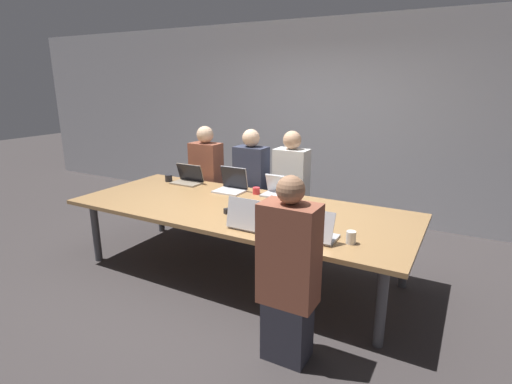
% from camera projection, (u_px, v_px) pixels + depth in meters
% --- Properties ---
extents(ground_plane, '(24.00, 24.00, 0.00)m').
position_uv_depth(ground_plane, '(240.00, 272.00, 4.23)').
color(ground_plane, '#383333').
extents(curtain_wall, '(12.00, 0.06, 2.80)m').
position_uv_depth(curtain_wall, '(322.00, 120.00, 5.82)').
color(curtain_wall, '#ADADB2').
rests_on(curtain_wall, ground_plane).
extents(conference_table, '(3.46, 1.40, 0.73)m').
position_uv_depth(conference_table, '(239.00, 212.00, 4.04)').
color(conference_table, '#9E7547').
rests_on(conference_table, ground_plane).
extents(laptop_near_midright, '(0.34, 0.27, 0.28)m').
position_uv_depth(laptop_near_midright, '(248.00, 220.00, 3.42)').
color(laptop_near_midright, silver).
rests_on(laptop_near_midright, conference_table).
extents(laptop_far_center, '(0.36, 0.23, 0.23)m').
position_uv_depth(laptop_far_center, '(279.00, 190.00, 4.40)').
color(laptop_far_center, '#B7B7BC').
rests_on(laptop_far_center, conference_table).
extents(person_far_center, '(0.40, 0.24, 1.39)m').
position_uv_depth(person_far_center, '(291.00, 190.00, 4.83)').
color(person_far_center, '#2D2D38').
rests_on(person_far_center, ground_plane).
extents(cup_far_center, '(0.08, 0.08, 0.08)m').
position_uv_depth(cup_far_center, '(256.00, 191.00, 4.47)').
color(cup_far_center, red).
rests_on(cup_far_center, conference_table).
extents(bottle_far_center, '(0.07, 0.07, 0.24)m').
position_uv_depth(bottle_far_center, '(297.00, 193.00, 4.14)').
color(bottle_far_center, black).
rests_on(bottle_far_center, conference_table).
extents(laptop_far_left, '(0.37, 0.24, 0.24)m').
position_uv_depth(laptop_far_left, '(188.00, 178.00, 4.93)').
color(laptop_far_left, gray).
rests_on(laptop_far_left, conference_table).
extents(person_far_left, '(0.40, 0.24, 1.40)m').
position_uv_depth(person_far_left, '(207.00, 180.00, 5.28)').
color(person_far_left, '#2D2D38').
rests_on(person_far_left, ground_plane).
extents(cup_far_left, '(0.09, 0.09, 0.08)m').
position_uv_depth(cup_far_left, '(169.00, 178.00, 5.03)').
color(cup_far_left, '#232328').
rests_on(cup_far_left, conference_table).
extents(laptop_far_midleft, '(0.33, 0.27, 0.28)m').
position_uv_depth(laptop_far_midleft, '(232.00, 184.00, 4.58)').
color(laptop_far_midleft, silver).
rests_on(laptop_far_midleft, conference_table).
extents(person_far_midleft, '(0.40, 0.24, 1.39)m').
position_uv_depth(person_far_midleft, '(251.00, 186.00, 4.99)').
color(person_far_midleft, '#2D2D38').
rests_on(person_far_midleft, ground_plane).
extents(laptop_near_right, '(0.32, 0.26, 0.26)m').
position_uv_depth(laptop_near_right, '(315.00, 231.00, 3.18)').
color(laptop_near_right, '#B7B7BC').
rests_on(laptop_near_right, conference_table).
extents(person_near_right, '(0.40, 0.24, 1.37)m').
position_uv_depth(person_near_right, '(289.00, 275.00, 2.76)').
color(person_near_right, '#2D2D38').
rests_on(person_near_right, ground_plane).
extents(cup_near_right, '(0.08, 0.08, 0.10)m').
position_uv_depth(cup_near_right, '(351.00, 237.00, 3.11)').
color(cup_near_right, white).
rests_on(cup_near_right, conference_table).
extents(bottle_near_right, '(0.08, 0.08, 0.23)m').
position_uv_depth(bottle_near_right, '(292.00, 216.00, 3.46)').
color(bottle_near_right, '#ADD1E0').
rests_on(bottle_near_right, conference_table).
extents(stapler, '(0.11, 0.15, 0.05)m').
position_uv_depth(stapler, '(231.00, 210.00, 3.85)').
color(stapler, black).
rests_on(stapler, conference_table).
extents(notebook, '(0.23, 0.16, 0.02)m').
position_uv_depth(notebook, '(272.00, 215.00, 3.75)').
color(notebook, '#232328').
rests_on(notebook, conference_table).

